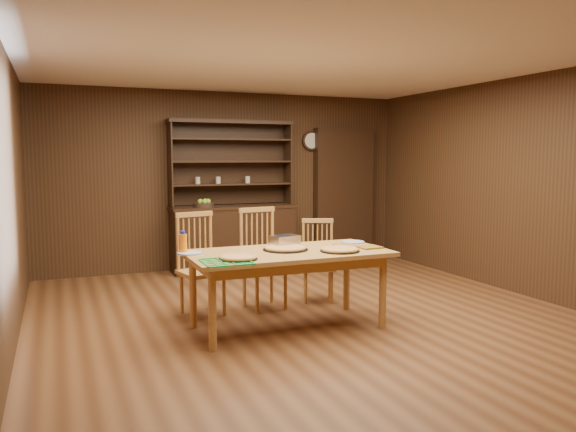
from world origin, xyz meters
name	(u,v)px	position (x,y,z in m)	size (l,w,h in m)	color
floor	(312,318)	(0.00, 0.00, 0.00)	(6.00, 6.00, 0.00)	brown
room_shell	(313,164)	(0.00, 0.00, 1.58)	(6.00, 6.00, 6.00)	white
china_hutch	(233,229)	(0.00, 2.75, 0.60)	(1.84, 0.52, 2.17)	black
doorway	(343,194)	(1.90, 2.90, 1.05)	(1.00, 0.18, 2.10)	black
wall_clock	(311,141)	(1.35, 2.96, 1.90)	(0.30, 0.05, 0.30)	black
dining_table	(288,259)	(-0.36, -0.19, 0.67)	(1.91, 0.95, 0.75)	#BF8542
chair_left	(199,260)	(-1.02, 0.63, 0.57)	(0.52, 0.50, 1.07)	#C38A42
chair_center	(261,254)	(-0.32, 0.64, 0.58)	(0.49, 0.48, 1.09)	#C38A42
chair_right	(318,257)	(0.38, 0.67, 0.49)	(0.49, 0.48, 0.94)	#C38A42
pizza_left	(238,258)	(-0.93, -0.44, 0.77)	(0.34, 0.34, 0.04)	black
pizza_right	(340,250)	(0.10, -0.40, 0.77)	(0.38, 0.38, 0.04)	black
pizza_center	(285,248)	(-0.35, -0.13, 0.77)	(0.44, 0.44, 0.04)	black
cooling_rack	(226,261)	(-1.06, -0.52, 0.76)	(0.39, 0.39, 0.02)	#0EB94E
plate_left	(190,253)	(-1.25, 0.01, 0.76)	(0.24, 0.24, 0.02)	silver
plate_right	(353,242)	(0.48, 0.03, 0.76)	(0.25, 0.25, 0.02)	silver
foil_dish	(285,241)	(-0.27, 0.10, 0.80)	(0.27, 0.20, 0.11)	silver
juice_bottle	(183,243)	(-1.31, 0.06, 0.85)	(0.08, 0.08, 0.21)	orange
pot_holder_a	(369,247)	(0.46, -0.32, 0.76)	(0.21, 0.21, 0.02)	red
pot_holder_b	(344,246)	(0.28, -0.16, 0.76)	(0.21, 0.21, 0.02)	red
fruit_bowl	(204,204)	(-0.45, 2.69, 0.98)	(0.29, 0.29, 0.12)	black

